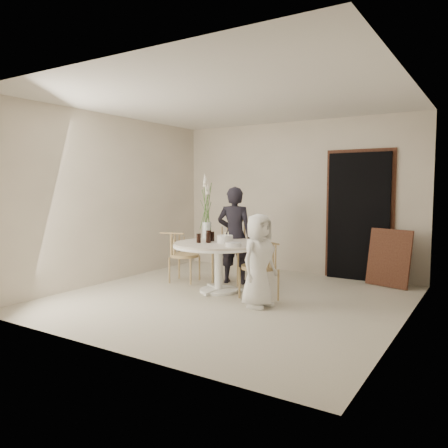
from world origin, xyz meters
The scene contains 18 objects.
ground centered at (0.00, 0.00, 0.00)m, with size 4.50×4.50×0.00m, color beige.
room_shell centered at (0.00, 0.00, 1.62)m, with size 4.50×4.50×4.50m.
doorway centered at (1.15, 2.19, 1.05)m, with size 1.00×0.10×2.10m, color black.
door_trim centered at (1.15, 2.23, 1.11)m, with size 1.12×0.03×2.22m, color brown.
table centered at (-0.35, 0.25, 0.62)m, with size 1.33×1.33×0.73m.
picture_frame centered at (1.70, 1.95, 0.45)m, with size 0.67×0.04×0.90m, color brown.
chair_far centered at (-0.54, 1.07, 0.64)m, with size 0.58×0.62×1.00m.
chair_right centered at (0.46, 0.12, 0.54)m, with size 0.62×0.60×0.83m.
chair_left centered at (-1.30, 0.50, 0.52)m, with size 0.54×0.51×0.80m.
girl centered at (-0.45, 0.88, 0.77)m, with size 0.56×0.37×1.55m, color black.
boy centered at (0.52, -0.16, 0.60)m, with size 0.59×0.38×1.20m, color white.
birthday_cake centered at (-0.26, 0.28, 0.79)m, with size 0.23×0.23×0.16m.
cola_tumbler_a centered at (-0.47, 0.16, 0.81)m, with size 0.07×0.07×0.15m, color black.
cola_tumbler_b centered at (-0.59, 0.08, 0.80)m, with size 0.06×0.06×0.14m, color black.
cola_tumbler_c centered at (-0.53, 0.35, 0.80)m, with size 0.07×0.07×0.14m, color black.
cola_tumbler_d centered at (-0.54, 0.27, 0.81)m, with size 0.08×0.08×0.17m, color black.
plate_stack centered at (0.05, 0.01, 0.76)m, with size 0.22×0.22×0.05m, color silver.
flower_vase centered at (-0.79, 0.58, 1.16)m, with size 0.14×0.14×1.03m.
Camera 1 is at (3.08, -5.07, 1.55)m, focal length 35.00 mm.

